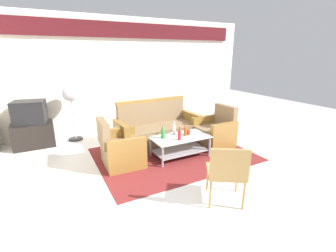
# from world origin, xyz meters

# --- Properties ---
(ground_plane) EXTENTS (14.00, 14.00, 0.00)m
(ground_plane) POSITION_xyz_m (0.00, 0.00, 0.00)
(ground_plane) COLOR white
(wall_back) EXTENTS (6.52, 0.19, 2.80)m
(wall_back) POSITION_xyz_m (0.00, 3.05, 1.48)
(wall_back) COLOR silver
(wall_back) RESTS_ON ground
(rug) EXTENTS (2.91, 2.16, 0.01)m
(rug) POSITION_xyz_m (-0.13, 0.77, 0.01)
(rug) COLOR maroon
(rug) RESTS_ON ground
(couch) EXTENTS (1.83, 0.81, 0.96)m
(couch) POSITION_xyz_m (-0.15, 1.45, 0.32)
(couch) COLOR #7F6647
(couch) RESTS_ON rug
(armchair_left) EXTENTS (0.73, 0.79, 0.85)m
(armchair_left) POSITION_xyz_m (-1.18, 0.84, 0.29)
(armchair_left) COLOR #7F6647
(armchair_left) RESTS_ON rug
(armchair_right) EXTENTS (0.72, 0.78, 0.85)m
(armchair_right) POSITION_xyz_m (0.91, 0.80, 0.29)
(armchair_right) COLOR #7F6647
(armchair_right) RESTS_ON rug
(coffee_table) EXTENTS (1.10, 0.60, 0.40)m
(coffee_table) POSITION_xyz_m (-0.06, 0.63, 0.27)
(coffee_table) COLOR silver
(coffee_table) RESTS_ON rug
(bottle_red) EXTENTS (0.06, 0.06, 0.25)m
(bottle_red) POSITION_xyz_m (-0.17, 0.49, 0.51)
(bottle_red) COLOR red
(bottle_red) RESTS_ON coffee_table
(bottle_brown) EXTENTS (0.06, 0.06, 0.25)m
(bottle_brown) POSITION_xyz_m (0.05, 0.64, 0.50)
(bottle_brown) COLOR brown
(bottle_brown) RESTS_ON coffee_table
(bottle_clear) EXTENTS (0.06, 0.06, 0.26)m
(bottle_clear) POSITION_xyz_m (-0.10, 0.81, 0.51)
(bottle_clear) COLOR silver
(bottle_clear) RESTS_ON coffee_table
(bottle_green) EXTENTS (0.08, 0.08, 0.23)m
(bottle_green) POSITION_xyz_m (-0.39, 0.72, 0.50)
(bottle_green) COLOR #2D8C38
(bottle_green) RESTS_ON coffee_table
(cup) EXTENTS (0.08, 0.08, 0.10)m
(cup) POSITION_xyz_m (0.14, 0.67, 0.46)
(cup) COLOR red
(cup) RESTS_ON coffee_table
(tv_stand) EXTENTS (0.80, 0.50, 0.52)m
(tv_stand) POSITION_xyz_m (-2.56, 2.55, 0.26)
(tv_stand) COLOR black
(tv_stand) RESTS_ON ground
(television) EXTENTS (0.68, 0.55, 0.48)m
(television) POSITION_xyz_m (-2.56, 2.55, 0.76)
(television) COLOR black
(television) RESTS_ON tv_stand
(pedestal_fan) EXTENTS (0.36, 0.36, 1.27)m
(pedestal_fan) POSITION_xyz_m (-1.73, 2.60, 1.01)
(pedestal_fan) COLOR #2D2D33
(pedestal_fan) RESTS_ON ground
(wicker_chair) EXTENTS (0.66, 0.66, 0.84)m
(wicker_chair) POSITION_xyz_m (-0.30, -0.94, 0.49)
(wicker_chair) COLOR #AD844C
(wicker_chair) RESTS_ON ground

